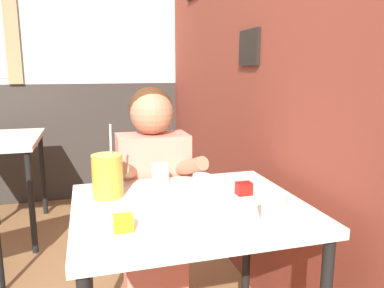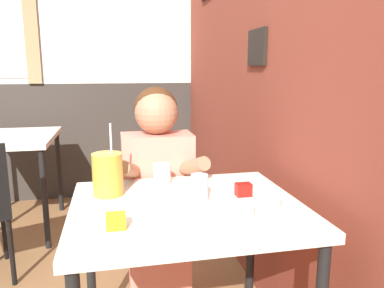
# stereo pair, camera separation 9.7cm
# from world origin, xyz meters

# --- Properties ---
(brick_wall_right) EXTENTS (0.08, 4.68, 2.70)m
(brick_wall_right) POSITION_xyz_m (1.25, 1.34, 1.35)
(brick_wall_right) COLOR brown
(brick_wall_right) RESTS_ON ground_plane
(back_wall) EXTENTS (5.44, 0.09, 2.70)m
(back_wall) POSITION_xyz_m (-0.01, 2.71, 1.36)
(back_wall) COLOR silver
(back_wall) RESTS_ON ground_plane
(main_table) EXTENTS (0.84, 0.71, 0.75)m
(main_table) POSITION_xyz_m (0.71, 0.31, 0.66)
(main_table) COLOR beige
(main_table) RESTS_ON ground_plane
(person_seated) EXTENTS (0.42, 0.41, 1.15)m
(person_seated) POSITION_xyz_m (0.66, 0.80, 0.61)
(person_seated) COLOR #EA7F6B
(person_seated) RESTS_ON ground_plane
(cocktail_pitcher) EXTENTS (0.12, 0.12, 0.29)m
(cocktail_pitcher) POSITION_xyz_m (0.43, 0.48, 0.83)
(cocktail_pitcher) COLOR gold
(cocktail_pitcher) RESTS_ON main_table
(glass_near_pitcher) EXTENTS (0.07, 0.07, 0.10)m
(glass_near_pitcher) POSITION_xyz_m (0.76, 0.33, 0.80)
(glass_near_pitcher) COLOR silver
(glass_near_pitcher) RESTS_ON main_table
(glass_center) EXTENTS (0.07, 0.07, 0.09)m
(glass_center) POSITION_xyz_m (0.66, 0.58, 0.79)
(glass_center) COLOR silver
(glass_center) RESTS_ON main_table
(glass_far_side) EXTENTS (0.08, 0.08, 0.09)m
(glass_far_side) POSITION_xyz_m (0.93, 0.08, 0.79)
(glass_far_side) COLOR silver
(glass_far_side) RESTS_ON main_table
(condiment_ketchup) EXTENTS (0.06, 0.04, 0.05)m
(condiment_ketchup) POSITION_xyz_m (0.95, 0.35, 0.77)
(condiment_ketchup) COLOR #B7140F
(condiment_ketchup) RESTS_ON main_table
(condiment_mustard) EXTENTS (0.06, 0.04, 0.05)m
(condiment_mustard) POSITION_xyz_m (0.45, 0.14, 0.77)
(condiment_mustard) COLOR yellow
(condiment_mustard) RESTS_ON main_table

